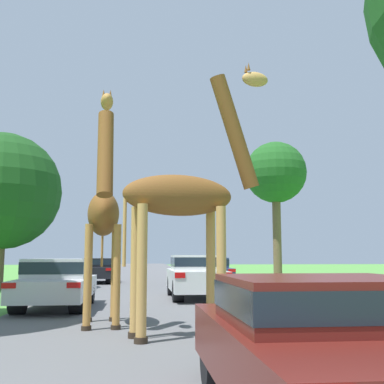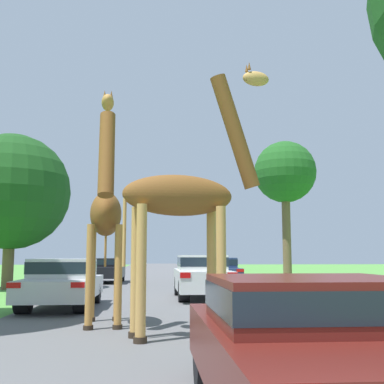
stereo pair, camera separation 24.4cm
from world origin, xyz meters
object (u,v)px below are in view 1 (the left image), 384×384
object	(u,v)px
car_verge_right	(98,269)
car_queue_right	(195,275)
car_far_ahead	(57,281)
giraffe_near_road	(188,199)
giraffe_companion	(104,213)
car_lead_maroon	(325,342)
car_queue_left	(209,270)
tree_centre_back	(2,191)
tree_right_cluster	(276,174)

from	to	relation	value
car_verge_right	car_queue_right	bearing A→B (deg)	-67.50
car_far_ahead	giraffe_near_road	bearing A→B (deg)	-58.61
car_queue_right	car_far_ahead	size ratio (longest dim) A/B	1.03
giraffe_companion	car_queue_right	distance (m)	7.16
car_far_ahead	car_verge_right	size ratio (longest dim) A/B	1.07
giraffe_near_road	car_far_ahead	xyz separation A→B (m)	(-3.19, 5.22, -1.76)
car_verge_right	giraffe_near_road	bearing A→B (deg)	-80.22
car_lead_maroon	car_queue_left	world-z (taller)	car_queue_left
car_far_ahead	tree_centre_back	xyz separation A→B (m)	(-3.78, 7.74, 3.55)
car_far_ahead	tree_centre_back	world-z (taller)	tree_centre_back
car_queue_right	tree_right_cluster	xyz separation A→B (m)	(6.12, 10.85, 5.53)
car_verge_right	tree_centre_back	xyz separation A→B (m)	(-3.85, -5.14, 3.58)
car_far_ahead	car_verge_right	world-z (taller)	car_far_ahead
car_far_ahead	car_verge_right	xyz separation A→B (m)	(0.07, 12.88, -0.03)
car_lead_maroon	tree_centre_back	distance (m)	19.45
giraffe_companion	tree_right_cluster	distance (m)	19.81
car_verge_right	tree_centre_back	distance (m)	7.35
tree_centre_back	tree_right_cluster	xyz separation A→B (m)	(14.14, 5.91, 2.03)
car_queue_left	tree_right_cluster	xyz separation A→B (m)	(4.54, 3.15, 5.60)
car_lead_maroon	tree_centre_back	xyz separation A→B (m)	(-7.77, 17.47, 3.60)
tree_right_cluster	tree_centre_back	bearing A→B (deg)	-157.32
car_far_ahead	giraffe_companion	bearing A→B (deg)	-67.29
giraffe_near_road	car_lead_maroon	xyz separation A→B (m)	(0.80, -4.50, -1.81)
car_verge_right	tree_centre_back	bearing A→B (deg)	-126.82
car_queue_right	car_lead_maroon	bearing A→B (deg)	-91.17
giraffe_near_road	car_verge_right	size ratio (longest dim) A/B	1.29
car_lead_maroon	tree_centre_back	bearing A→B (deg)	113.97
giraffe_companion	car_verge_right	bearing A→B (deg)	-89.93
giraffe_near_road	car_queue_left	xyz separation A→B (m)	(2.63, 15.72, -1.78)
giraffe_companion	car_lead_maroon	xyz separation A→B (m)	(2.47, -6.10, -1.68)
car_lead_maroon	car_queue_left	bearing A→B (deg)	84.83
giraffe_companion	car_queue_right	bearing A→B (deg)	-117.91
tree_centre_back	tree_right_cluster	size ratio (longest dim) A/B	0.83
car_lead_maroon	car_verge_right	xyz separation A→B (m)	(-3.92, 22.61, 0.02)
giraffe_near_road	car_queue_right	xyz separation A→B (m)	(1.05, 8.02, -1.71)
car_queue_right	car_queue_left	xyz separation A→B (m)	(1.58, 7.70, -0.07)
giraffe_companion	car_lead_maroon	world-z (taller)	giraffe_companion
car_queue_left	car_verge_right	xyz separation A→B (m)	(-5.75, 2.38, -0.01)
car_queue_left	car_far_ahead	distance (m)	12.00
tree_right_cluster	giraffe_near_road	bearing A→B (deg)	-110.80
car_lead_maroon	tree_right_cluster	distance (m)	24.88
car_queue_left	giraffe_companion	bearing A→B (deg)	-106.92
car_queue_right	tree_right_cluster	world-z (taller)	tree_right_cluster
giraffe_companion	car_queue_right	xyz separation A→B (m)	(2.72, 6.43, -1.57)
car_lead_maroon	car_queue_left	size ratio (longest dim) A/B	0.95
car_lead_maroon	car_queue_left	xyz separation A→B (m)	(1.83, 20.23, 0.04)
giraffe_companion	car_verge_right	size ratio (longest dim) A/B	1.16
car_queue_right	car_queue_left	size ratio (longest dim) A/B	1.08
giraffe_near_road	tree_centre_back	distance (m)	14.83
car_far_ahead	tree_centre_back	size ratio (longest dim) A/B	0.64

